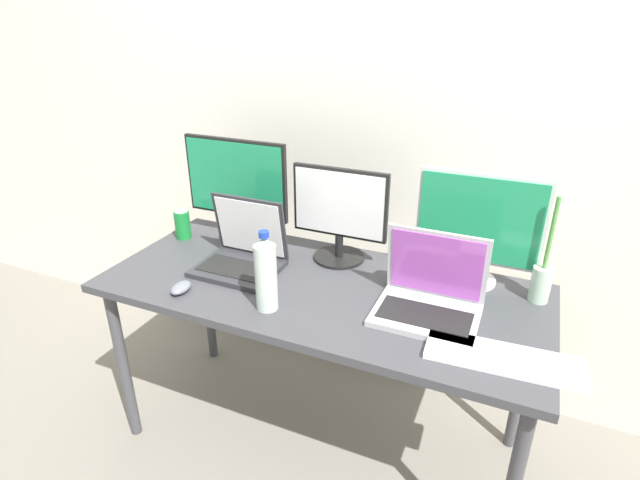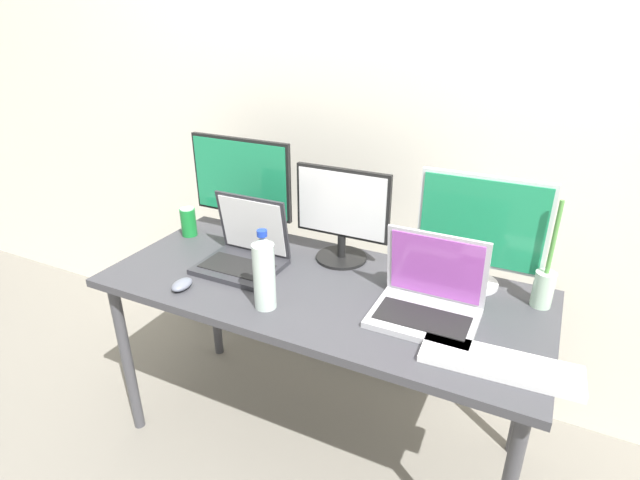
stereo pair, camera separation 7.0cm
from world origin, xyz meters
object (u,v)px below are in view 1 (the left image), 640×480
(work_desk, at_px, (320,301))
(monitor_left, at_px, (236,185))
(soda_can_near_keyboard, at_px, (183,224))
(monitor_right, at_px, (478,226))
(mouse_by_keyboard, at_px, (181,288))
(water_bottle, at_px, (266,274))
(soda_can_by_laptop, at_px, (399,270))
(keyboard_main, at_px, (504,359))
(bamboo_vase, at_px, (541,280))
(laptop_silver, at_px, (242,252))
(monitor_center, at_px, (339,213))
(laptop_secondary, at_px, (430,296))

(work_desk, height_order, monitor_left, monitor_left)
(monitor_left, distance_m, soda_can_near_keyboard, 0.30)
(monitor_right, xyz_separation_m, mouse_by_keyboard, (-0.92, -0.49, -0.20))
(water_bottle, bearing_deg, monitor_right, 37.63)
(soda_can_near_keyboard, bearing_deg, mouse_by_keyboard, -53.60)
(mouse_by_keyboard, bearing_deg, monitor_right, 25.33)
(soda_can_by_laptop, bearing_deg, monitor_right, 30.47)
(keyboard_main, distance_m, water_bottle, 0.76)
(water_bottle, bearing_deg, soda_can_near_keyboard, 150.25)
(keyboard_main, distance_m, bamboo_vase, 0.40)
(soda_can_near_keyboard, bearing_deg, water_bottle, -29.75)
(bamboo_vase, bearing_deg, keyboard_main, -100.83)
(laptop_silver, height_order, keyboard_main, laptop_silver)
(monitor_right, distance_m, keyboard_main, 0.51)
(monitor_left, xyz_separation_m, monitor_center, (0.47, -0.02, -0.04))
(soda_can_by_laptop, bearing_deg, bamboo_vase, 11.53)
(work_desk, distance_m, laptop_secondary, 0.42)
(work_desk, xyz_separation_m, keyboard_main, (0.65, -0.18, 0.08))
(work_desk, distance_m, bamboo_vase, 0.76)
(monitor_center, relative_size, monitor_right, 0.87)
(soda_can_near_keyboard, bearing_deg, laptop_secondary, -8.05)
(monitor_left, distance_m, laptop_silver, 0.33)
(monitor_left, height_order, monitor_center, monitor_left)
(monitor_right, height_order, keyboard_main, monitor_right)
(water_bottle, bearing_deg, laptop_secondary, 21.15)
(laptop_secondary, height_order, water_bottle, water_bottle)
(monitor_center, xyz_separation_m, soda_can_by_laptop, (0.27, -0.11, -0.13))
(soda_can_by_laptop, relative_size, bamboo_vase, 0.34)
(monitor_center, distance_m, keyboard_main, 0.80)
(mouse_by_keyboard, height_order, bamboo_vase, bamboo_vase)
(monitor_right, distance_m, laptop_secondary, 0.32)
(monitor_right, xyz_separation_m, laptop_secondary, (-0.10, -0.27, -0.16))
(work_desk, height_order, laptop_secondary, laptop_secondary)
(work_desk, height_order, laptop_silver, laptop_silver)
(water_bottle, xyz_separation_m, bamboo_vase, (0.82, 0.41, -0.05))
(laptop_secondary, xyz_separation_m, mouse_by_keyboard, (-0.82, -0.22, -0.05))
(monitor_center, xyz_separation_m, laptop_silver, (-0.31, -0.21, -0.13))
(monitor_right, distance_m, mouse_by_keyboard, 1.06)
(monitor_center, xyz_separation_m, water_bottle, (-0.08, -0.43, -0.07))
(monitor_right, bearing_deg, laptop_silver, -163.98)
(keyboard_main, height_order, soda_can_near_keyboard, soda_can_near_keyboard)
(work_desk, relative_size, laptop_secondary, 4.81)
(water_bottle, bearing_deg, mouse_by_keyboard, -174.49)
(soda_can_by_laptop, bearing_deg, mouse_by_keyboard, -152.96)
(laptop_silver, relative_size, soda_can_by_laptop, 2.42)
(monitor_left, height_order, keyboard_main, monitor_left)
(monitor_center, distance_m, mouse_by_keyboard, 0.65)
(monitor_left, relative_size, soda_can_near_keyboard, 3.71)
(water_bottle, distance_m, soda_can_near_keyboard, 0.70)
(monitor_right, xyz_separation_m, soda_can_by_laptop, (-0.24, -0.14, -0.16))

